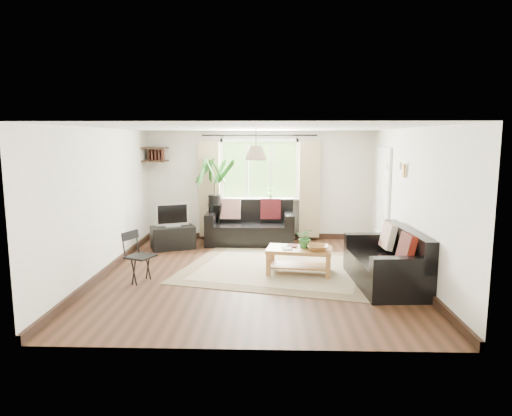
{
  "coord_description": "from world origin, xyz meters",
  "views": [
    {
      "loc": [
        0.24,
        -7.33,
        2.23
      ],
      "look_at": [
        0.0,
        0.4,
        1.05
      ],
      "focal_mm": 32.0,
      "sensor_mm": 36.0,
      "label": 1
    }
  ],
  "objects_px": {
    "tv_stand": "(173,238)",
    "folding_chair": "(141,257)",
    "sofa_back": "(250,224)",
    "coffee_table": "(299,261)",
    "palm_stand": "(215,201)",
    "sofa_right": "(385,259)"
  },
  "relations": [
    {
      "from": "coffee_table",
      "to": "palm_stand",
      "type": "height_order",
      "value": "palm_stand"
    },
    {
      "from": "palm_stand",
      "to": "folding_chair",
      "type": "distance_m",
      "value": 2.99
    },
    {
      "from": "palm_stand",
      "to": "coffee_table",
      "type": "bearing_deg",
      "value": -53.73
    },
    {
      "from": "sofa_right",
      "to": "folding_chair",
      "type": "distance_m",
      "value": 3.77
    },
    {
      "from": "coffee_table",
      "to": "tv_stand",
      "type": "distance_m",
      "value": 2.98
    },
    {
      "from": "folding_chair",
      "to": "tv_stand",
      "type": "bearing_deg",
      "value": 22.66
    },
    {
      "from": "sofa_back",
      "to": "folding_chair",
      "type": "xyz_separation_m",
      "value": [
        -1.59,
        -2.72,
        -0.04
      ]
    },
    {
      "from": "sofa_back",
      "to": "palm_stand",
      "type": "distance_m",
      "value": 0.91
    },
    {
      "from": "sofa_back",
      "to": "palm_stand",
      "type": "height_order",
      "value": "palm_stand"
    },
    {
      "from": "sofa_back",
      "to": "coffee_table",
      "type": "bearing_deg",
      "value": -67.24
    },
    {
      "from": "sofa_right",
      "to": "coffee_table",
      "type": "xyz_separation_m",
      "value": [
        -1.27,
        0.55,
        -0.2
      ]
    },
    {
      "from": "sofa_back",
      "to": "folding_chair",
      "type": "distance_m",
      "value": 3.15
    },
    {
      "from": "sofa_back",
      "to": "folding_chair",
      "type": "relative_size",
      "value": 2.32
    },
    {
      "from": "coffee_table",
      "to": "tv_stand",
      "type": "bearing_deg",
      "value": 145.94
    },
    {
      "from": "sofa_back",
      "to": "sofa_right",
      "type": "bearing_deg",
      "value": -51.27
    },
    {
      "from": "tv_stand",
      "to": "palm_stand",
      "type": "bearing_deg",
      "value": 14.8
    },
    {
      "from": "sofa_right",
      "to": "coffee_table",
      "type": "height_order",
      "value": "sofa_right"
    },
    {
      "from": "tv_stand",
      "to": "folding_chair",
      "type": "xyz_separation_m",
      "value": [
        -0.03,
        -2.21,
        0.17
      ]
    },
    {
      "from": "coffee_table",
      "to": "folding_chair",
      "type": "xyz_separation_m",
      "value": [
        -2.5,
        -0.54,
        0.18
      ]
    },
    {
      "from": "tv_stand",
      "to": "coffee_table",
      "type": "bearing_deg",
      "value": -57.19
    },
    {
      "from": "tv_stand",
      "to": "folding_chair",
      "type": "relative_size",
      "value": 1.07
    },
    {
      "from": "sofa_right",
      "to": "palm_stand",
      "type": "distance_m",
      "value": 4.12
    }
  ]
}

